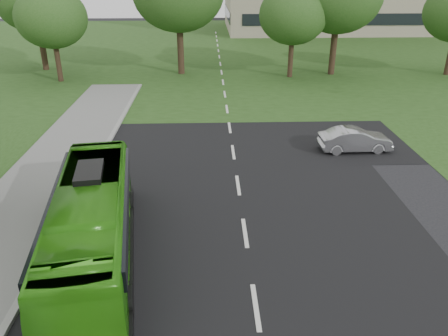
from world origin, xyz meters
name	(u,v)px	position (x,y,z in m)	size (l,w,h in m)	color
ground	(250,266)	(0.00, 0.00, 0.00)	(160.00, 160.00, 0.00)	black
street_surfaces	(220,92)	(-0.38, 22.75, 0.03)	(120.00, 120.00, 0.15)	black
tree_park_a	(51,18)	(-14.39, 26.96, 5.37)	(5.95, 5.95, 7.91)	black
tree_park_c	(293,15)	(6.22, 27.85, 5.44)	(6.04, 6.04, 8.03)	black
bus	(92,224)	(-5.29, 0.65, 1.38)	(2.32, 9.92, 2.76)	#379C16
sedan	(355,140)	(6.67, 10.00, 0.64)	(1.36, 3.91, 1.29)	#B3B2B7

